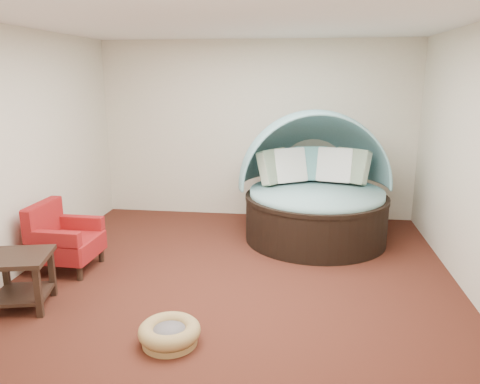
# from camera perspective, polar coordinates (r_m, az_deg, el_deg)

# --- Properties ---
(floor) EXTENTS (5.00, 5.00, 0.00)m
(floor) POSITION_cam_1_polar(r_m,az_deg,el_deg) (5.49, -0.64, -10.27)
(floor) COLOR #4D2216
(floor) RESTS_ON ground
(wall_back) EXTENTS (5.00, 0.00, 5.00)m
(wall_back) POSITION_cam_1_polar(r_m,az_deg,el_deg) (7.53, 2.04, 7.51)
(wall_back) COLOR beige
(wall_back) RESTS_ON floor
(wall_front) EXTENTS (5.00, 0.00, 5.00)m
(wall_front) POSITION_cam_1_polar(r_m,az_deg,el_deg) (2.69, -8.29, -4.81)
(wall_front) COLOR beige
(wall_front) RESTS_ON floor
(wall_left) EXTENTS (0.00, 5.00, 5.00)m
(wall_left) POSITION_cam_1_polar(r_m,az_deg,el_deg) (5.96, -25.28, 4.41)
(wall_left) COLOR beige
(wall_left) RESTS_ON floor
(wall_right) EXTENTS (0.00, 5.00, 5.00)m
(wall_right) POSITION_cam_1_polar(r_m,az_deg,el_deg) (5.33, 27.01, 3.22)
(wall_right) COLOR beige
(wall_right) RESTS_ON floor
(ceiling) EXTENTS (5.00, 5.00, 0.00)m
(ceiling) POSITION_cam_1_polar(r_m,az_deg,el_deg) (5.03, -0.73, 20.21)
(ceiling) COLOR white
(ceiling) RESTS_ON wall_back
(canopy_daybed) EXTENTS (2.32, 2.26, 1.81)m
(canopy_daybed) POSITION_cam_1_polar(r_m,az_deg,el_deg) (6.63, 9.17, 1.49)
(canopy_daybed) COLOR black
(canopy_daybed) RESTS_ON floor
(pet_basket) EXTENTS (0.55, 0.55, 0.19)m
(pet_basket) POSITION_cam_1_polar(r_m,az_deg,el_deg) (4.26, -8.58, -16.65)
(pet_basket) COLOR #9A7D46
(pet_basket) RESTS_ON floor
(red_armchair) EXTENTS (0.71, 0.72, 0.82)m
(red_armchair) POSITION_cam_1_polar(r_m,az_deg,el_deg) (5.94, -20.79, -5.39)
(red_armchair) COLOR black
(red_armchair) RESTS_ON floor
(side_table) EXTENTS (0.69, 0.69, 0.55)m
(side_table) POSITION_cam_1_polar(r_m,az_deg,el_deg) (5.17, -25.21, -9.01)
(side_table) COLOR black
(side_table) RESTS_ON floor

